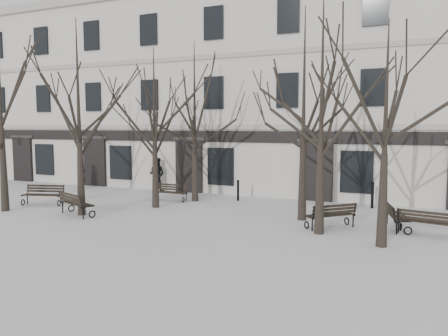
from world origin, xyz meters
The scene contains 19 objects.
ground centered at (0.00, 0.00, 0.00)m, with size 100.00×100.00×0.00m, color silver.
building centered at (0.00, 12.96, 5.52)m, with size 40.40×10.20×11.40m.
tree_0 centered at (-8.26, 0.03, 5.32)m, with size 5.96×5.96×8.51m.
tree_1 centered at (-4.66, 0.70, 4.96)m, with size 5.55×5.55×7.93m.
tree_2 centered at (4.97, 1.41, 5.03)m, with size 5.63×5.63×8.04m.
tree_3 centered at (7.03, 0.56, 4.21)m, with size 4.72×4.72×6.74m.
tree_4 centered at (-2.76, 3.34, 4.42)m, with size 4.95×4.95×7.07m.
tree_5 centered at (-1.90, 5.55, 4.79)m, with size 5.36×5.36×7.66m.
tree_6 centered at (3.91, 3.37, 5.09)m, with size 5.70×5.70×8.14m.
bench_0 centered at (-7.85, 1.77, 0.51)m, with size 1.95×1.17×0.93m.
bench_1 centered at (-4.78, 0.46, 0.52)m, with size 2.00×1.33×0.96m.
bench_2 centered at (8.27, 2.58, 0.48)m, with size 1.82×0.96×0.88m.
bench_3 centered at (-3.00, 5.10, 0.45)m, with size 1.67×0.68×0.82m.
bench_4 centered at (5.21, 2.36, 0.50)m, with size 1.73×1.72×0.92m.
bench_5 centered at (7.31, 3.19, 0.50)m, with size 1.04×1.90×0.92m.
bollard_a centered at (0.01, 6.43, 0.55)m, with size 0.13×0.13×1.04m.
bollard_b centered at (6.21, 7.01, 0.63)m, with size 0.15×0.15×1.18m.
pedestrian_a centered at (-10.10, 6.83, 0.00)m, with size 0.58×0.38×1.58m, color black.
pedestrian_b centered at (-5.33, 7.53, 0.00)m, with size 0.93×0.72×1.91m, color black.
Camera 1 is at (7.82, -13.22, 3.64)m, focal length 35.00 mm.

